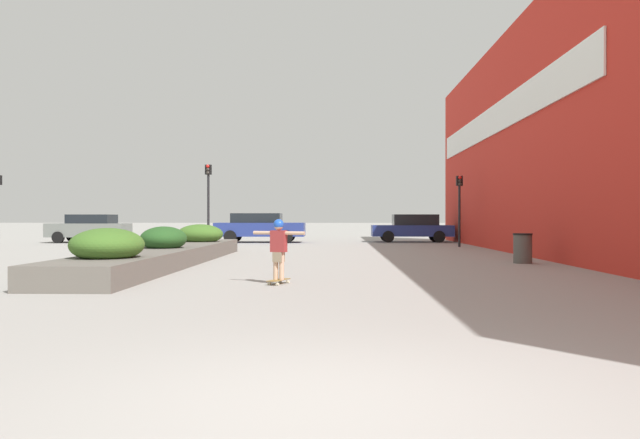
{
  "coord_description": "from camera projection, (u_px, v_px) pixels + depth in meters",
  "views": [
    {
      "loc": [
        0.11,
        -4.53,
        1.35
      ],
      "look_at": [
        -0.46,
        15.72,
        1.28
      ],
      "focal_mm": 35.0,
      "sensor_mm": 36.0,
      "label": 1
    }
  ],
  "objects": [
    {
      "name": "skateboarder",
      "position": [
        279.0,
        243.0,
        12.57
      ],
      "size": [
        1.09,
        0.48,
        1.22
      ],
      "rotation": [
        0.0,
        0.0,
        -0.37
      ],
      "color": "tan",
      "rests_on": "skateboard"
    },
    {
      "name": "car_rightmost",
      "position": [
        413.0,
        228.0,
        34.17
      ],
      "size": [
        4.39,
        1.85,
        1.51
      ],
      "rotation": [
        0.0,
        0.0,
        1.57
      ],
      "color": "navy",
      "rests_on": "ground_plane"
    },
    {
      "name": "ground_plane",
      "position": [
        322.0,
        402.0,
        4.53
      ],
      "size": [
        300.0,
        300.0,
        0.0
      ],
      "primitive_type": "plane",
      "color": "gray"
    },
    {
      "name": "car_center_right",
      "position": [
        260.0,
        227.0,
        33.51
      ],
      "size": [
        4.76,
        2.01,
        1.57
      ],
      "rotation": [
        0.0,
        0.0,
        -1.57
      ],
      "color": "navy",
      "rests_on": "ground_plane"
    },
    {
      "name": "car_leftmost",
      "position": [
        90.0,
        228.0,
        33.29
      ],
      "size": [
        4.1,
        1.96,
        1.5
      ],
      "rotation": [
        0.0,
        0.0,
        1.57
      ],
      "color": "slate",
      "rests_on": "ground_plane"
    },
    {
      "name": "building_wall_right",
      "position": [
        557.0,
        122.0,
        19.29
      ],
      "size": [
        0.67,
        36.61,
        8.56
      ],
      "color": "red",
      "rests_on": "ground_plane"
    },
    {
      "name": "planter_box",
      "position": [
        165.0,
        251.0,
        17.72
      ],
      "size": [
        1.83,
        13.81,
        1.12
      ],
      "color": "#605B54",
      "rests_on": "ground_plane"
    },
    {
      "name": "car_center_left",
      "position": [
        589.0,
        228.0,
        34.7
      ],
      "size": [
        3.83,
        1.97,
        1.44
      ],
      "rotation": [
        0.0,
        0.0,
        1.57
      ],
      "color": "navy",
      "rests_on": "ground_plane"
    },
    {
      "name": "skateboard",
      "position": [
        279.0,
        281.0,
        12.57
      ],
      "size": [
        0.45,
        0.71,
        0.09
      ],
      "rotation": [
        0.0,
        0.0,
        -0.37
      ],
      "color": "olive",
      "rests_on": "ground_plane"
    },
    {
      "name": "traffic_light_right",
      "position": [
        459.0,
        198.0,
        28.38
      ],
      "size": [
        0.28,
        0.3,
        3.24
      ],
      "color": "black",
      "rests_on": "ground_plane"
    },
    {
      "name": "traffic_light_left",
      "position": [
        208.0,
        191.0,
        28.49
      ],
      "size": [
        0.28,
        0.3,
        3.76
      ],
      "color": "black",
      "rests_on": "ground_plane"
    },
    {
      "name": "trash_bin",
      "position": [
        523.0,
        248.0,
        18.28
      ],
      "size": [
        0.56,
        0.56,
        0.88
      ],
      "color": "#514C47",
      "rests_on": "ground_plane"
    }
  ]
}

